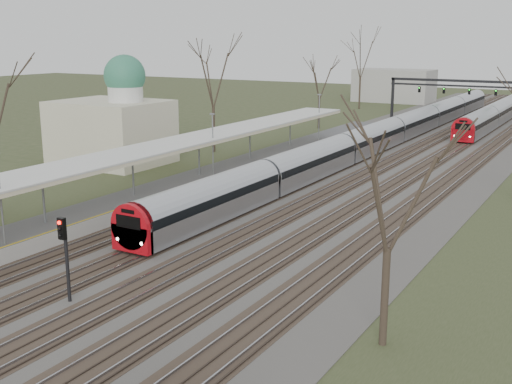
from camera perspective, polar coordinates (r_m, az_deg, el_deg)
track_bed at (r=66.67m, az=12.15°, el=3.14°), size 24.00×160.00×0.22m
platform at (r=54.90m, az=-2.94°, el=1.68°), size 3.50×69.00×1.00m
canopy at (r=50.61m, az=-5.78°, el=4.56°), size 4.10×50.00×3.11m
dome_building at (r=62.44m, az=-12.57°, el=5.82°), size 10.00×8.00×10.30m
signal_gantry at (r=94.88m, az=18.06°, el=8.77°), size 21.00×0.59×6.08m
tree_west_far at (r=66.97m, az=-3.86°, el=10.32°), size 5.50×5.50×11.33m
tree_east_near at (r=24.23m, az=11.87°, el=0.74°), size 4.50×4.50×9.27m
train_near at (r=74.69m, az=12.08°, el=5.34°), size 2.62×90.21×3.05m
signal_post at (r=29.93m, az=-16.64°, el=-4.69°), size 0.35×0.45×4.10m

